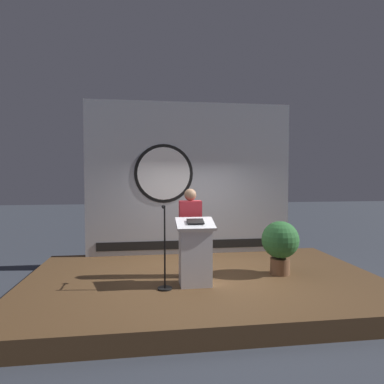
{
  "coord_description": "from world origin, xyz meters",
  "views": [
    {
      "loc": [
        -1.0,
        -5.8,
        2.13
      ],
      "look_at": [
        -0.21,
        -0.02,
        1.85
      ],
      "focal_mm": 30.56,
      "sensor_mm": 36.0,
      "label": 1
    }
  ],
  "objects_px": {
    "speaker_person": "(190,232)",
    "microphone_stand": "(165,260)",
    "potted_plant": "(280,242)",
    "podium": "(195,253)"
  },
  "relations": [
    {
      "from": "speaker_person",
      "to": "microphone_stand",
      "type": "distance_m",
      "value": 0.85
    },
    {
      "from": "speaker_person",
      "to": "potted_plant",
      "type": "relative_size",
      "value": 1.62
    },
    {
      "from": "potted_plant",
      "to": "podium",
      "type": "bearing_deg",
      "value": -166.96
    },
    {
      "from": "podium",
      "to": "speaker_person",
      "type": "relative_size",
      "value": 0.7
    },
    {
      "from": "potted_plant",
      "to": "speaker_person",
      "type": "bearing_deg",
      "value": 176.78
    },
    {
      "from": "speaker_person",
      "to": "potted_plant",
      "type": "distance_m",
      "value": 1.7
    },
    {
      "from": "podium",
      "to": "potted_plant",
      "type": "bearing_deg",
      "value": 13.04
    },
    {
      "from": "microphone_stand",
      "to": "potted_plant",
      "type": "relative_size",
      "value": 1.37
    },
    {
      "from": "podium",
      "to": "potted_plant",
      "type": "xyz_separation_m",
      "value": [
        1.66,
        0.39,
        0.05
      ]
    },
    {
      "from": "podium",
      "to": "microphone_stand",
      "type": "height_order",
      "value": "microphone_stand"
    }
  ]
}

